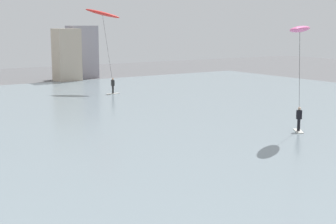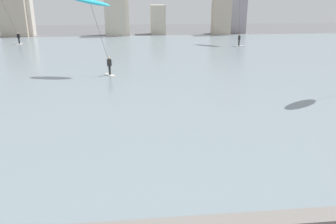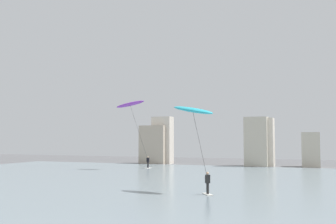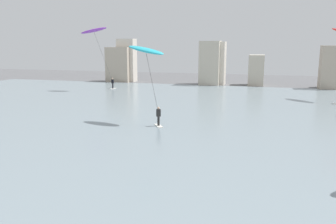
# 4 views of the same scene
# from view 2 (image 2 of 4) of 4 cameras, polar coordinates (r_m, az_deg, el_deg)

# --- Properties ---
(water_bay) EXTENTS (84.00, 52.00, 0.10)m
(water_bay) POSITION_cam_2_polar(r_m,az_deg,el_deg) (35.48, -5.08, 7.63)
(water_bay) COLOR gray
(water_bay) RESTS_ON ground
(far_shore_buildings) EXTENTS (42.79, 5.31, 7.82)m
(far_shore_buildings) POSITION_cam_2_polar(r_m,az_deg,el_deg) (63.00, -7.95, 15.64)
(far_shore_buildings) COLOR #B7A893
(far_shore_buildings) RESTS_ON ground
(kitesurfer_cyan) EXTENTS (3.82, 2.73, 6.82)m
(kitesurfer_cyan) POSITION_cam_2_polar(r_m,az_deg,el_deg) (31.70, -12.54, 16.66)
(kitesurfer_cyan) COLOR silver
(kitesurfer_cyan) RESTS_ON water_bay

